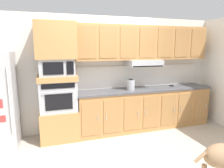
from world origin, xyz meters
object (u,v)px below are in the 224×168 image
screwdriver (172,86)px  electric_kettle (131,85)px  built_in_oven (58,95)px  microwave (57,67)px

screwdriver → electric_kettle: bearing=-175.1°
built_in_oven → microwave: bearing=-0.8°
built_in_oven → microwave: microwave is taller
microwave → screwdriver: microwave is taller
microwave → electric_kettle: microwave is taller
built_in_oven → screwdriver: bearing=1.0°
built_in_oven → electric_kettle: 1.54m
microwave → screwdriver: 2.69m
built_in_oven → microwave: (0.00, -0.00, 0.56)m
built_in_oven → electric_kettle: built_in_oven is taller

